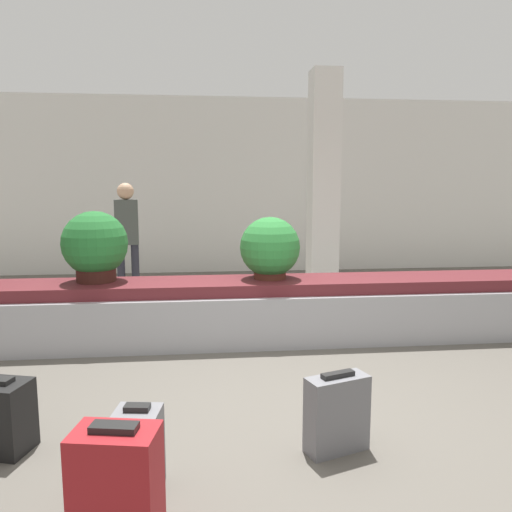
{
  "coord_description": "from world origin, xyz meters",
  "views": [
    {
      "loc": [
        -0.54,
        -3.37,
        1.64
      ],
      "look_at": [
        0.0,
        1.73,
        0.89
      ],
      "focal_mm": 35.0,
      "sensor_mm": 36.0,
      "label": 1
    }
  ],
  "objects": [
    {
      "name": "potted_plant_1",
      "position": [
        -1.64,
        1.82,
        1.01
      ],
      "size": [
        0.66,
        0.66,
        0.72
      ],
      "color": "#381914",
      "rests_on": "carousel"
    },
    {
      "name": "pillar",
      "position": [
        1.16,
        3.62,
        1.6
      ],
      "size": [
        0.4,
        0.4,
        3.2
      ],
      "color": "silver",
      "rests_on": "ground_plane"
    },
    {
      "name": "carousel",
      "position": [
        0.0,
        1.73,
        0.31
      ],
      "size": [
        8.37,
        0.81,
        0.64
      ],
      "color": "#9E9EA3",
      "rests_on": "ground_plane"
    },
    {
      "name": "suitcase_1",
      "position": [
        -0.94,
        -1.3,
        0.3
      ],
      "size": [
        0.41,
        0.3,
        0.61
      ],
      "rotation": [
        0.0,
        0.0,
        -0.18
      ],
      "color": "maroon",
      "rests_on": "ground_plane"
    },
    {
      "name": "ground_plane",
      "position": [
        0.0,
        0.0,
        0.0
      ],
      "size": [
        18.0,
        18.0,
        0.0
      ],
      "primitive_type": "plane",
      "color": "#59544C"
    },
    {
      "name": "potted_plant_2",
      "position": [
        0.15,
        1.79,
        0.96
      ],
      "size": [
        0.64,
        0.64,
        0.65
      ],
      "color": "#4C2319",
      "rests_on": "carousel"
    },
    {
      "name": "suitcase_4",
      "position": [
        -0.91,
        -0.81,
        0.23
      ],
      "size": [
        0.27,
        0.24,
        0.48
      ],
      "rotation": [
        0.0,
        0.0,
        -0.14
      ],
      "color": "slate",
      "rests_on": "ground_plane"
    },
    {
      "name": "back_wall",
      "position": [
        0.0,
        5.94,
        1.6
      ],
      "size": [
        18.0,
        0.06,
        3.2
      ],
      "color": "silver",
      "rests_on": "ground_plane"
    },
    {
      "name": "suitcase_2",
      "position": [
        0.26,
        -0.55,
        0.24
      ],
      "size": [
        0.42,
        0.28,
        0.51
      ],
      "rotation": [
        0.0,
        0.0,
        0.33
      ],
      "color": "slate",
      "rests_on": "ground_plane"
    },
    {
      "name": "traveler_0",
      "position": [
        -1.61,
        3.77,
        0.98
      ],
      "size": [
        0.34,
        0.23,
        1.65
      ],
      "rotation": [
        0.0,
        0.0,
        0.13
      ],
      "color": "#282833",
      "rests_on": "ground_plane"
    }
  ]
}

